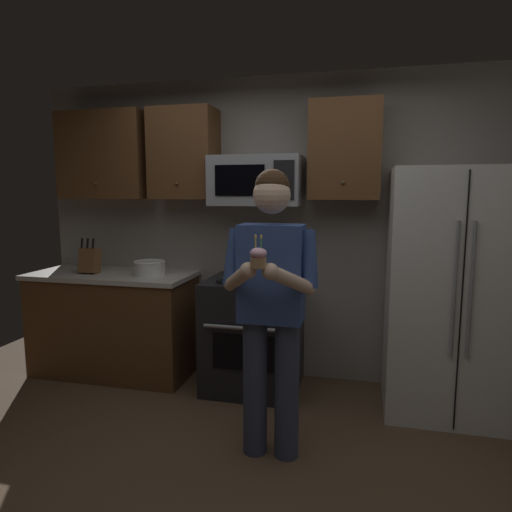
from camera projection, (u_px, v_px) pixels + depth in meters
ground_plane at (220, 493)px, 2.45m from camera, size 6.00×6.00×0.00m
wall_back at (281, 230)px, 3.95m from camera, size 4.40×0.10×2.60m
oven_range at (253, 334)px, 3.73m from camera, size 0.76×0.70×0.93m
microwave at (257, 181)px, 3.67m from camera, size 0.74×0.41×0.40m
refrigerator at (451, 293)px, 3.28m from camera, size 0.90×0.75×1.80m
cabinet_row_upper at (193, 154)px, 3.82m from camera, size 2.78×0.36×0.76m
counter_left at (114, 323)px, 4.05m from camera, size 1.44×0.66×0.92m
knife_block at (90, 260)px, 3.97m from camera, size 0.16×0.15×0.32m
bowl_large_white at (150, 268)px, 3.86m from camera, size 0.27×0.27×0.13m
person at (271, 299)px, 2.68m from camera, size 0.60×0.48×1.76m
cupcake at (258, 257)px, 2.32m from camera, size 0.09×0.09×0.17m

